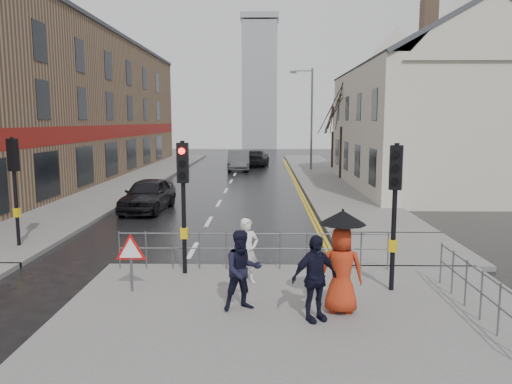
{
  "coord_description": "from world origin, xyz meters",
  "views": [
    {
      "loc": [
        2.24,
        -12.2,
        4.03
      ],
      "look_at": [
        1.97,
        4.1,
        1.7
      ],
      "focal_mm": 35.0,
      "sensor_mm": 36.0,
      "label": 1
    }
  ],
  "objects_px": {
    "pedestrian_a": "(247,251)",
    "car_parked": "(148,195)",
    "pedestrian_with_umbrella": "(342,258)",
    "pedestrian_d": "(315,278)",
    "pedestrian_b": "(243,270)",
    "car_mid": "(239,160)"
  },
  "relations": [
    {
      "from": "pedestrian_b",
      "to": "pedestrian_d",
      "type": "height_order",
      "value": "pedestrian_d"
    },
    {
      "from": "pedestrian_a",
      "to": "pedestrian_b",
      "type": "height_order",
      "value": "pedestrian_b"
    },
    {
      "from": "pedestrian_b",
      "to": "car_mid",
      "type": "xyz_separation_m",
      "value": [
        -1.67,
        30.84,
        -0.16
      ]
    },
    {
      "from": "pedestrian_with_umbrella",
      "to": "car_parked",
      "type": "xyz_separation_m",
      "value": [
        -6.81,
        12.24,
        -0.54
      ]
    },
    {
      "from": "pedestrian_with_umbrella",
      "to": "pedestrian_d",
      "type": "xyz_separation_m",
      "value": [
        -0.59,
        -0.44,
        -0.28
      ]
    },
    {
      "from": "pedestrian_a",
      "to": "pedestrian_with_umbrella",
      "type": "distance_m",
      "value": 2.69
    },
    {
      "from": "pedestrian_with_umbrella",
      "to": "pedestrian_d",
      "type": "relative_size",
      "value": 1.24
    },
    {
      "from": "pedestrian_a",
      "to": "car_mid",
      "type": "relative_size",
      "value": 0.32
    },
    {
      "from": "pedestrian_d",
      "to": "pedestrian_a",
      "type": "bearing_deg",
      "value": 94.48
    },
    {
      "from": "pedestrian_with_umbrella",
      "to": "car_parked",
      "type": "relative_size",
      "value": 0.49
    },
    {
      "from": "pedestrian_b",
      "to": "pedestrian_with_umbrella",
      "type": "bearing_deg",
      "value": -22.46
    },
    {
      "from": "pedestrian_a",
      "to": "pedestrian_d",
      "type": "xyz_separation_m",
      "value": [
        1.39,
        -2.24,
        0.06
      ]
    },
    {
      "from": "pedestrian_b",
      "to": "pedestrian_with_umbrella",
      "type": "height_order",
      "value": "pedestrian_with_umbrella"
    },
    {
      "from": "pedestrian_a",
      "to": "pedestrian_b",
      "type": "bearing_deg",
      "value": -121.76
    },
    {
      "from": "car_parked",
      "to": "car_mid",
      "type": "bearing_deg",
      "value": 84.83
    },
    {
      "from": "pedestrian_b",
      "to": "car_parked",
      "type": "xyz_separation_m",
      "value": [
        -4.79,
        12.13,
        -0.24
      ]
    },
    {
      "from": "pedestrian_with_umbrella",
      "to": "car_parked",
      "type": "height_order",
      "value": "pedestrian_with_umbrella"
    },
    {
      "from": "pedestrian_a",
      "to": "car_parked",
      "type": "bearing_deg",
      "value": 84.51
    },
    {
      "from": "pedestrian_with_umbrella",
      "to": "car_parked",
      "type": "bearing_deg",
      "value": 119.08
    },
    {
      "from": "pedestrian_d",
      "to": "car_mid",
      "type": "bearing_deg",
      "value": 68.32
    },
    {
      "from": "pedestrian_b",
      "to": "car_mid",
      "type": "bearing_deg",
      "value": 73.82
    },
    {
      "from": "car_parked",
      "to": "car_mid",
      "type": "relative_size",
      "value": 0.88
    }
  ]
}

